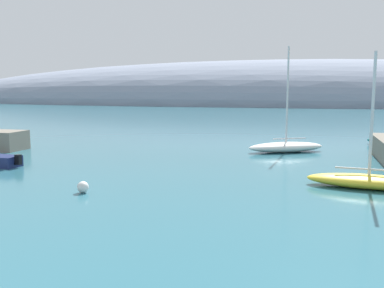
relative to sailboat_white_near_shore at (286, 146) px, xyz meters
The scene contains 4 objects.
distant_ridge 145.62m from the sailboat_white_near_shore, 97.08° to the left, with size 343.74×81.46×37.85m, color gray.
sailboat_white_near_shore is the anchor object (origin of this frame).
sailboat_yellow_mid_mooring 15.60m from the sailboat_white_near_shore, 67.46° to the right, with size 7.76×2.99×8.53m.
mooring_buoy_white 23.09m from the sailboat_white_near_shore, 117.83° to the right, with size 0.70×0.70×0.70m, color silver.
Camera 1 is at (12.52, -5.28, 6.19)m, focal length 39.31 mm.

